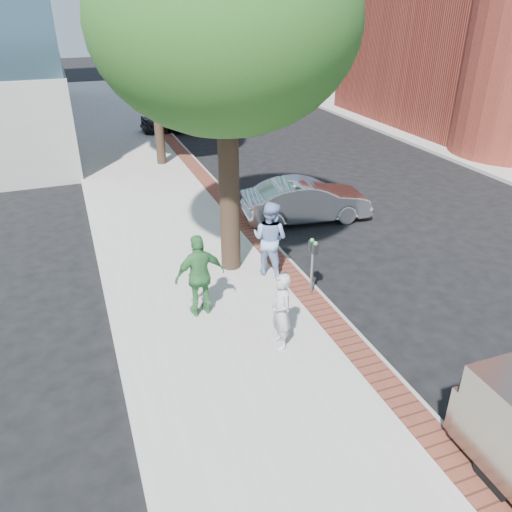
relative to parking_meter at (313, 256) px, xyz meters
name	(u,v)px	position (x,y,z in m)	size (l,w,h in m)	color
ground	(278,302)	(-0.80, 0.15, -1.21)	(120.00, 120.00, 0.00)	black
sidewalk	(157,198)	(-2.30, 8.15, -1.13)	(5.00, 60.00, 0.15)	#9E9991
brick_strip	(214,189)	(-0.10, 8.15, -1.05)	(0.60, 60.00, 0.01)	brown
curb	(223,189)	(0.25, 8.15, -1.13)	(0.10, 60.00, 0.15)	gray
sidewalk_far	(496,155)	(13.70, 8.15, -1.13)	(5.00, 60.00, 0.15)	#9E9991
signal_near	(149,80)	(0.10, 22.15, 1.05)	(0.70, 0.15, 3.80)	black
signal_far	(323,71)	(11.70, 22.15, 1.05)	(0.70, 0.15, 3.80)	black
tree_near	(225,23)	(-1.40, 2.05, 4.97)	(6.00, 6.00, 8.51)	black
tree_far	(151,36)	(-1.30, 12.15, 4.09)	(4.80, 4.80, 7.14)	black
parking_meter	(313,256)	(0.00, 0.00, 0.00)	(0.12, 0.32, 1.47)	gray
person_gray	(281,311)	(-1.52, -1.62, -0.21)	(0.62, 0.40, 1.69)	#BCBBC1
person_officer	(270,239)	(-0.56, 1.34, -0.05)	(0.97, 0.76, 2.00)	#91AEE0
person_green	(200,276)	(-2.74, 0.14, -0.07)	(1.16, 0.48, 1.98)	#3B8343
sedan_silver	(306,201)	(2.03, 4.50, -0.51)	(1.47, 4.20, 1.38)	silver
bg_car	(178,120)	(0.80, 18.11, -0.53)	(1.61, 3.99, 1.36)	black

